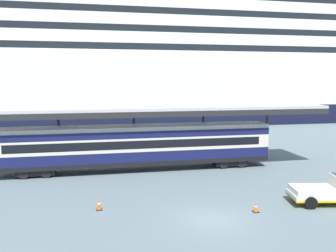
{
  "coord_description": "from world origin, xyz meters",
  "views": [
    {
      "loc": [
        -6.72,
        -19.37,
        8.24
      ],
      "look_at": [
        -0.88,
        8.82,
        4.5
      ],
      "focal_mm": 38.33,
      "sensor_mm": 36.0,
      "label": 1
    }
  ],
  "objects_px": {
    "traffic_cone_near": "(99,204)",
    "traffic_cone_mid": "(256,207)",
    "train_carriage": "(138,145)",
    "cruise_ship": "(149,64)"
  },
  "relations": [
    {
      "from": "train_carriage",
      "to": "traffic_cone_mid",
      "type": "bearing_deg",
      "value": -63.55
    },
    {
      "from": "train_carriage",
      "to": "traffic_cone_near",
      "type": "height_order",
      "value": "train_carriage"
    },
    {
      "from": "train_carriage",
      "to": "traffic_cone_near",
      "type": "xyz_separation_m",
      "value": [
        -3.64,
        -9.62,
        -1.95
      ]
    },
    {
      "from": "traffic_cone_near",
      "to": "train_carriage",
      "type": "bearing_deg",
      "value": 69.26
    },
    {
      "from": "train_carriage",
      "to": "cruise_ship",
      "type": "bearing_deg",
      "value": 79.69
    },
    {
      "from": "traffic_cone_near",
      "to": "traffic_cone_mid",
      "type": "distance_m",
      "value": 9.89
    },
    {
      "from": "cruise_ship",
      "to": "traffic_cone_near",
      "type": "relative_size",
      "value": 186.59
    },
    {
      "from": "traffic_cone_near",
      "to": "traffic_cone_mid",
      "type": "xyz_separation_m",
      "value": [
        9.6,
        -2.36,
        -0.05
      ]
    },
    {
      "from": "traffic_cone_near",
      "to": "traffic_cone_mid",
      "type": "height_order",
      "value": "traffic_cone_near"
    },
    {
      "from": "train_carriage",
      "to": "traffic_cone_near",
      "type": "distance_m",
      "value": 10.47
    }
  ]
}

